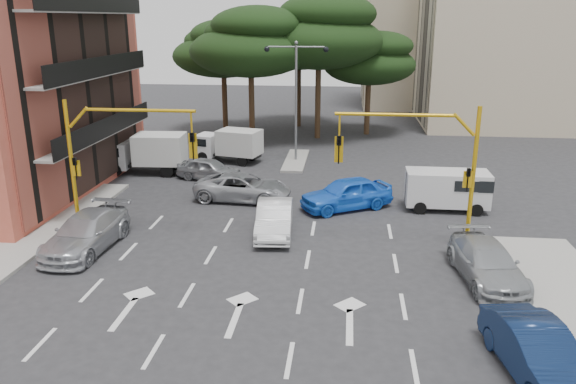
{
  "coord_description": "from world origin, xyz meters",
  "views": [
    {
      "loc": [
        3.44,
        -20.76,
        9.33
      ],
      "look_at": [
        0.78,
        3.91,
        1.6
      ],
      "focal_mm": 35.0,
      "sensor_mm": 36.0,
      "label": 1
    }
  ],
  "objects_px": {
    "car_white_hatch": "(274,218)",
    "car_navy_parked": "(538,353)",
    "street_lamp_center": "(296,80)",
    "car_blue_compact": "(346,193)",
    "car_silver_parked": "(487,263)",
    "box_truck_b": "(229,146)",
    "car_silver_wagon": "(86,233)",
    "signal_mast_right": "(430,157)",
    "box_truck_a": "(146,154)",
    "car_silver_cross_a": "(243,187)",
    "car_silver_cross_b": "(209,169)",
    "signal_mast_left": "(109,149)",
    "van_white": "(447,190)"
  },
  "relations": [
    {
      "from": "signal_mast_left",
      "to": "car_silver_parked",
      "type": "relative_size",
      "value": 1.25
    },
    {
      "from": "car_blue_compact",
      "to": "car_navy_parked",
      "type": "distance_m",
      "value": 14.53
    },
    {
      "from": "box_truck_b",
      "to": "car_silver_wagon",
      "type": "bearing_deg",
      "value": -175.95
    },
    {
      "from": "box_truck_a",
      "to": "car_silver_parked",
      "type": "bearing_deg",
      "value": -130.4
    },
    {
      "from": "van_white",
      "to": "box_truck_b",
      "type": "bearing_deg",
      "value": -123.1
    },
    {
      "from": "box_truck_a",
      "to": "signal_mast_right",
      "type": "bearing_deg",
      "value": -126.17
    },
    {
      "from": "car_blue_compact",
      "to": "box_truck_b",
      "type": "relative_size",
      "value": 1.05
    },
    {
      "from": "street_lamp_center",
      "to": "car_navy_parked",
      "type": "relative_size",
      "value": 1.75
    },
    {
      "from": "signal_mast_right",
      "to": "box_truck_a",
      "type": "distance_m",
      "value": 18.94
    },
    {
      "from": "signal_mast_right",
      "to": "box_truck_a",
      "type": "bearing_deg",
      "value": 147.45
    },
    {
      "from": "signal_mast_left",
      "to": "car_silver_cross_b",
      "type": "height_order",
      "value": "signal_mast_left"
    },
    {
      "from": "car_blue_compact",
      "to": "van_white",
      "type": "distance_m",
      "value": 5.05
    },
    {
      "from": "car_silver_cross_a",
      "to": "box_truck_a",
      "type": "height_order",
      "value": "box_truck_a"
    },
    {
      "from": "car_silver_wagon",
      "to": "box_truck_b",
      "type": "distance_m",
      "value": 15.72
    },
    {
      "from": "car_white_hatch",
      "to": "car_silver_parked",
      "type": "xyz_separation_m",
      "value": [
        8.4,
        -3.84,
        -0.03
      ]
    },
    {
      "from": "car_silver_parked",
      "to": "van_white",
      "type": "distance_m",
      "value": 8.1
    },
    {
      "from": "street_lamp_center",
      "to": "box_truck_a",
      "type": "relative_size",
      "value": 1.54
    },
    {
      "from": "car_navy_parked",
      "to": "van_white",
      "type": "bearing_deg",
      "value": 81.06
    },
    {
      "from": "street_lamp_center",
      "to": "car_white_hatch",
      "type": "relative_size",
      "value": 1.76
    },
    {
      "from": "car_navy_parked",
      "to": "car_white_hatch",
      "type": "bearing_deg",
      "value": 121.05
    },
    {
      "from": "box_truck_a",
      "to": "car_silver_cross_a",
      "type": "bearing_deg",
      "value": -127.74
    },
    {
      "from": "signal_mast_left",
      "to": "car_silver_wagon",
      "type": "xyz_separation_m",
      "value": [
        -0.48,
        -1.95,
        -3.13
      ]
    },
    {
      "from": "car_white_hatch",
      "to": "car_navy_parked",
      "type": "distance_m",
      "value": 12.86
    },
    {
      "from": "car_white_hatch",
      "to": "car_navy_parked",
      "type": "relative_size",
      "value": 0.99
    },
    {
      "from": "car_navy_parked",
      "to": "box_truck_a",
      "type": "height_order",
      "value": "box_truck_a"
    },
    {
      "from": "car_navy_parked",
      "to": "car_silver_parked",
      "type": "xyz_separation_m",
      "value": [
        0.0,
        5.9,
        -0.04
      ]
    },
    {
      "from": "signal_mast_right",
      "to": "van_white",
      "type": "bearing_deg",
      "value": 71.08
    },
    {
      "from": "street_lamp_center",
      "to": "car_silver_cross_a",
      "type": "distance_m",
      "value": 10.07
    },
    {
      "from": "signal_mast_right",
      "to": "box_truck_b",
      "type": "relative_size",
      "value": 1.33
    },
    {
      "from": "street_lamp_center",
      "to": "car_blue_compact",
      "type": "distance_m",
      "value": 11.11
    },
    {
      "from": "car_silver_wagon",
      "to": "box_truck_b",
      "type": "height_order",
      "value": "box_truck_b"
    },
    {
      "from": "car_silver_wagon",
      "to": "van_white",
      "type": "xyz_separation_m",
      "value": [
        15.79,
        6.9,
        0.27
      ]
    },
    {
      "from": "signal_mast_right",
      "to": "signal_mast_left",
      "type": "distance_m",
      "value": 13.61
    },
    {
      "from": "car_silver_wagon",
      "to": "signal_mast_right",
      "type": "bearing_deg",
      "value": 11.23
    },
    {
      "from": "car_silver_cross_a",
      "to": "box_truck_b",
      "type": "bearing_deg",
      "value": 21.75
    },
    {
      "from": "car_navy_parked",
      "to": "box_truck_b",
      "type": "relative_size",
      "value": 0.99
    },
    {
      "from": "car_silver_parked",
      "to": "box_truck_b",
      "type": "xyz_separation_m",
      "value": [
        -13.2,
        16.65,
        0.42
      ]
    },
    {
      "from": "signal_mast_right",
      "to": "car_navy_parked",
      "type": "distance_m",
      "value": 9.76
    },
    {
      "from": "box_truck_a",
      "to": "car_white_hatch",
      "type": "bearing_deg",
      "value": -138.93
    },
    {
      "from": "street_lamp_center",
      "to": "car_silver_cross_b",
      "type": "relative_size",
      "value": 2.0
    },
    {
      "from": "car_silver_cross_a",
      "to": "car_white_hatch",
      "type": "bearing_deg",
      "value": -149.01
    },
    {
      "from": "signal_mast_right",
      "to": "box_truck_a",
      "type": "relative_size",
      "value": 1.19
    },
    {
      "from": "van_white",
      "to": "box_truck_b",
      "type": "relative_size",
      "value": 0.9
    },
    {
      "from": "car_blue_compact",
      "to": "car_silver_cross_a",
      "type": "distance_m",
      "value": 5.54
    },
    {
      "from": "car_silver_cross_b",
      "to": "box_truck_b",
      "type": "distance_m",
      "value": 4.51
    },
    {
      "from": "signal_mast_left",
      "to": "box_truck_b",
      "type": "height_order",
      "value": "signal_mast_left"
    },
    {
      "from": "signal_mast_right",
      "to": "car_silver_cross_b",
      "type": "distance_m",
      "value": 15.02
    },
    {
      "from": "signal_mast_right",
      "to": "car_white_hatch",
      "type": "relative_size",
      "value": 1.36
    },
    {
      "from": "street_lamp_center",
      "to": "car_navy_parked",
      "type": "distance_m",
      "value": 25.08
    },
    {
      "from": "car_navy_parked",
      "to": "car_silver_parked",
      "type": "relative_size",
      "value": 0.93
    }
  ]
}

